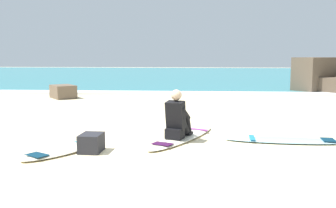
{
  "coord_description": "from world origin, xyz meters",
  "views": [
    {
      "loc": [
        1.02,
        -7.43,
        1.71
      ],
      "look_at": [
        0.38,
        1.43,
        0.55
      ],
      "focal_mm": 41.49,
      "sensor_mm": 36.0,
      "label": 1
    }
  ],
  "objects_px": {
    "beach_bag": "(91,143)",
    "surfboard_spare_near": "(64,150)",
    "surfer_seated": "(177,119)",
    "shoreline_rock": "(63,92)",
    "surfboard_main": "(183,137)",
    "surfboard_spare_far": "(287,140)"
  },
  "relations": [
    {
      "from": "surfer_seated",
      "to": "surfboard_spare_far",
      "type": "xyz_separation_m",
      "value": [
        2.14,
        0.06,
        -0.4
      ]
    },
    {
      "from": "surfboard_spare_far",
      "to": "shoreline_rock",
      "type": "height_order",
      "value": "shoreline_rock"
    },
    {
      "from": "surfboard_main",
      "to": "beach_bag",
      "type": "distance_m",
      "value": 1.94
    },
    {
      "from": "surfboard_spare_far",
      "to": "beach_bag",
      "type": "height_order",
      "value": "beach_bag"
    },
    {
      "from": "surfboard_spare_near",
      "to": "beach_bag",
      "type": "height_order",
      "value": "beach_bag"
    },
    {
      "from": "shoreline_rock",
      "to": "beach_bag",
      "type": "xyz_separation_m",
      "value": [
        3.27,
        -7.98,
        -0.09
      ]
    },
    {
      "from": "surfboard_main",
      "to": "surfer_seated",
      "type": "bearing_deg",
      "value": -117.41
    },
    {
      "from": "surfboard_spare_near",
      "to": "shoreline_rock",
      "type": "bearing_deg",
      "value": 109.13
    },
    {
      "from": "surfboard_spare_near",
      "to": "shoreline_rock",
      "type": "height_order",
      "value": "shoreline_rock"
    },
    {
      "from": "surfboard_spare_far",
      "to": "shoreline_rock",
      "type": "bearing_deg",
      "value": 134.56
    },
    {
      "from": "surfer_seated",
      "to": "shoreline_rock",
      "type": "bearing_deg",
      "value": 123.9
    },
    {
      "from": "surfboard_main",
      "to": "beach_bag",
      "type": "relative_size",
      "value": 5.37
    },
    {
      "from": "surfboard_main",
      "to": "surfboard_spare_near",
      "type": "relative_size",
      "value": 1.49
    },
    {
      "from": "surfer_seated",
      "to": "beach_bag",
      "type": "xyz_separation_m",
      "value": [
        -1.46,
        -0.95,
        -0.28
      ]
    },
    {
      "from": "surfboard_main",
      "to": "surfboard_spare_far",
      "type": "height_order",
      "value": "same"
    },
    {
      "from": "surfboard_spare_far",
      "to": "surfer_seated",
      "type": "bearing_deg",
      "value": -178.39
    },
    {
      "from": "surfer_seated",
      "to": "surfboard_spare_near",
      "type": "distance_m",
      "value": 2.22
    },
    {
      "from": "shoreline_rock",
      "to": "beach_bag",
      "type": "distance_m",
      "value": 8.62
    },
    {
      "from": "surfboard_spare_far",
      "to": "surfboard_spare_near",
      "type": "bearing_deg",
      "value": -165.25
    },
    {
      "from": "surfboard_spare_far",
      "to": "shoreline_rock",
      "type": "xyz_separation_m",
      "value": [
        -6.86,
        6.97,
        0.22
      ]
    },
    {
      "from": "surfer_seated",
      "to": "shoreline_rock",
      "type": "distance_m",
      "value": 8.47
    },
    {
      "from": "beach_bag",
      "to": "surfboard_spare_near",
      "type": "bearing_deg",
      "value": -172.21
    }
  ]
}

